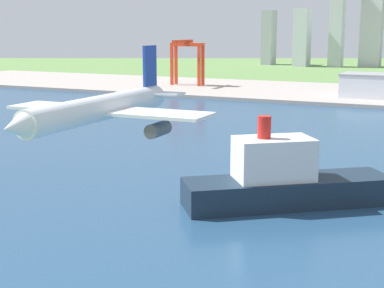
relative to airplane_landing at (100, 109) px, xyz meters
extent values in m
plane|color=#5C8245|center=(-10.36, 184.24, -37.95)|extent=(2400.00, 2400.00, 0.00)
cube|color=navy|center=(-10.36, 124.24, -37.87)|extent=(840.00, 360.00, 0.15)
cube|color=#9E968F|center=(-10.36, 374.24, -36.70)|extent=(840.00, 140.00, 2.50)
cylinder|color=silver|center=(-0.01, 0.48, 0.14)|extent=(4.71, 36.86, 4.15)
cone|color=silver|center=(0.30, -19.58, 0.14)|extent=(4.01, 4.63, 3.94)
cube|color=silver|center=(-0.04, 2.32, -0.49)|extent=(35.60, 8.63, 0.50)
cube|color=#193899|center=(-0.26, 17.03, 4.70)|extent=(0.57, 4.42, 9.96)
cube|color=silver|center=(-0.26, 17.03, 0.97)|extent=(12.83, 4.24, 0.36)
cylinder|color=#4C4F54|center=(9.91, 1.36, -2.77)|extent=(2.36, 5.19, 2.28)
cylinder|color=#4C4F54|center=(-9.95, 1.06, -2.77)|extent=(2.36, 5.19, 2.28)
cube|color=#192838|center=(8.80, 81.28, -33.82)|extent=(57.93, 49.41, 7.96)
cube|color=silver|center=(5.18, 78.52, -23.81)|extent=(25.49, 23.88, 12.06)
cylinder|color=red|center=(2.76, 76.69, -14.60)|extent=(3.83, 3.83, 6.37)
cube|color=red|center=(-177.13, 368.53, -18.77)|extent=(2.20, 2.20, 33.36)
cube|color=red|center=(-151.22, 368.53, -18.77)|extent=(2.20, 2.20, 33.36)
cube|color=red|center=(-177.13, 376.53, -18.77)|extent=(2.20, 2.20, 33.36)
cube|color=red|center=(-151.22, 376.53, -18.77)|extent=(2.20, 2.20, 33.36)
cube|color=red|center=(-164.17, 372.53, -0.69)|extent=(28.31, 10.00, 2.80)
cube|color=red|center=(-164.17, 363.68, 2.11)|extent=(2.60, 35.40, 2.60)
cube|color=#979CA0|center=(-203.25, 720.69, -0.13)|extent=(14.84, 26.07, 75.63)
cube|color=#B8BDC5|center=(-150.60, 702.52, 0.67)|extent=(19.10, 26.57, 77.24)
cube|color=#B1B6BB|center=(-105.85, 710.29, 23.95)|extent=(16.69, 23.04, 123.79)
cube|color=#B5B4BC|center=(-64.11, 730.49, 32.98)|extent=(26.72, 27.20, 141.86)
camera|label=1|loc=(52.56, -76.39, 12.73)|focal=53.75mm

